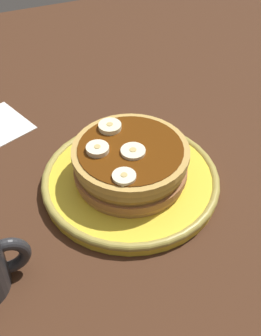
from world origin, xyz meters
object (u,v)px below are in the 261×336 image
banana_slice_0 (134,151)px  banana_slice_1 (110,127)px  plate (130,180)px  pancake_stack (131,164)px  banana_slice_3 (124,177)px  banana_slice_2 (98,149)px

banana_slice_0 → banana_slice_1: banana_slice_1 is taller
plate → banana_slice_0: size_ratio=7.62×
pancake_stack → banana_slice_0: (0.18, -0.82, 3.07)cm
banana_slice_1 → banana_slice_3: size_ratio=1.06×
pancake_stack → banana_slice_0: banana_slice_0 is taller
banana_slice_0 → banana_slice_3: 5.31cm
pancake_stack → banana_slice_1: banana_slice_1 is taller
banana_slice_0 → banana_slice_2: size_ratio=1.08×
plate → pancake_stack: (-0.06, -0.16, 3.58)cm
pancake_stack → banana_slice_2: (-4.53, 1.38, 3.22)cm
banana_slice_0 → banana_slice_3: bearing=-126.2°
plate → banana_slice_3: 8.99cm
pancake_stack → banana_slice_1: 6.55cm
banana_slice_2 → plate: bearing=-14.9°
plate → pancake_stack: bearing=-110.9°
banana_slice_0 → banana_slice_1: bearing=101.6°
banana_slice_1 → plate: bearing=-77.6°
banana_slice_2 → banana_slice_3: (1.57, -6.48, -0.16)cm
pancake_stack → banana_slice_2: size_ratio=5.25×
banana_slice_0 → banana_slice_2: 5.19cm
pancake_stack → banana_slice_3: size_ratio=5.30×
banana_slice_1 → pancake_stack: bearing=-78.5°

